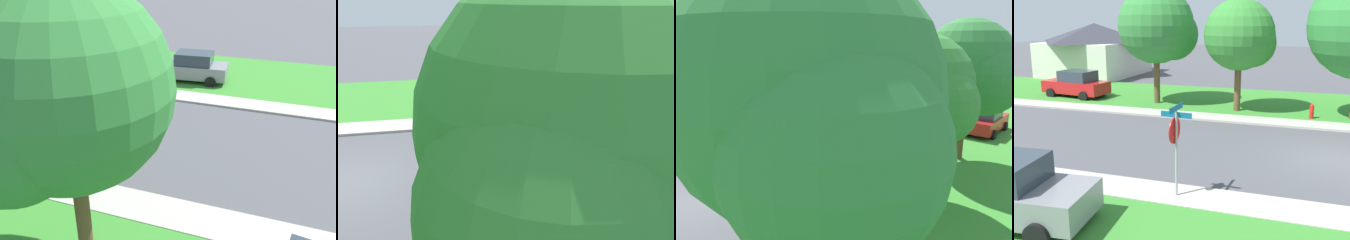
% 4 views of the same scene
% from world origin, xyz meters
% --- Properties ---
extents(sidewalk_east, '(1.40, 56.00, 0.10)m').
position_xyz_m(sidewalk_east, '(4.70, 12.00, 0.05)').
color(sidewalk_east, '#ADA89E').
rests_on(sidewalk_east, ground).
extents(sidewalk_west, '(1.40, 56.00, 0.10)m').
position_xyz_m(sidewalk_west, '(-4.70, 12.00, 0.05)').
color(sidewalk_west, '#ADA89E').
rests_on(sidewalk_west, ground).
extents(lawn_west, '(8.00, 56.00, 0.08)m').
position_xyz_m(lawn_west, '(-9.40, 12.00, 0.04)').
color(lawn_west, '#38842D').
rests_on(lawn_west, ground).
extents(stop_sign_far_corner, '(0.92, 0.92, 2.77)m').
position_xyz_m(stop_sign_far_corner, '(-4.78, 4.66, 1.89)').
color(stop_sign_far_corner, '#9E9EA3').
rests_on(stop_sign_far_corner, ground).
extents(car_grey_far_down_street, '(2.32, 4.44, 1.76)m').
position_xyz_m(car_grey_far_down_street, '(-7.41, 8.25, 0.87)').
color(car_grey_far_down_street, gray).
rests_on(car_grey_far_down_street, ground).
extents(tree_sidewalk_near, '(4.75, 4.42, 6.87)m').
position_xyz_m(tree_sidewalk_near, '(7.34, 9.71, 4.50)').
color(tree_sidewalk_near, brown).
rests_on(tree_sidewalk_near, ground).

